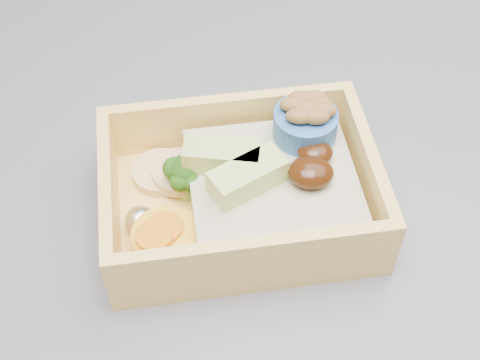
{
  "coord_description": "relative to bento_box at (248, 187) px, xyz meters",
  "views": [
    {
      "loc": [
        -0.19,
        -0.31,
        1.32
      ],
      "look_at": [
        -0.2,
        -0.02,
        0.96
      ],
      "focal_mm": 50.0,
      "sensor_mm": 36.0,
      "label": 1
    }
  ],
  "objects": [
    {
      "name": "bento_box",
      "position": [
        0.0,
        0.0,
        0.0
      ],
      "size": [
        0.21,
        0.17,
        0.07
      ],
      "rotation": [
        0.0,
        0.0,
        0.18
      ],
      "color": "#FFD069",
      "rests_on": "island"
    }
  ]
}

